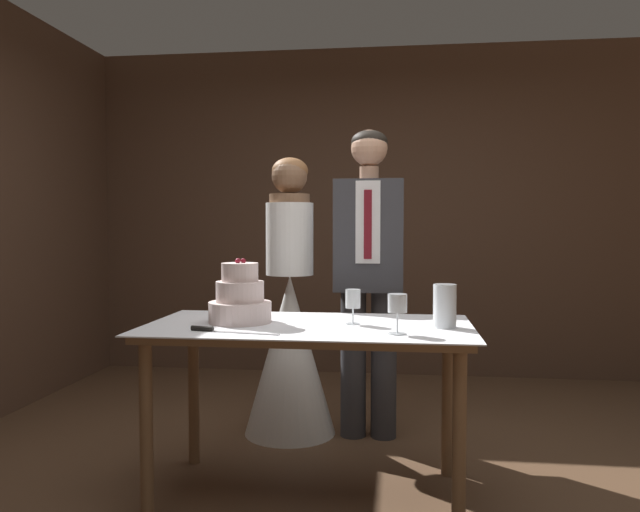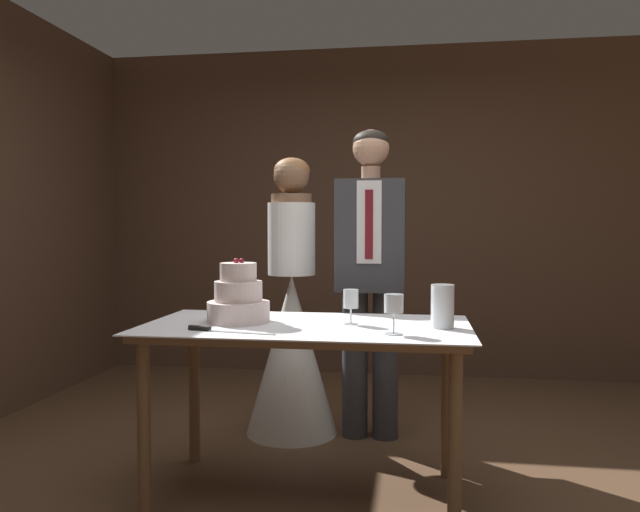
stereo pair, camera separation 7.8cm
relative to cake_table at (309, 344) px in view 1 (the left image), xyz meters
The scene contains 10 objects.
ground_plane 0.72m from the cake_table, 27.25° to the right, with size 40.00×40.00×0.00m, color brown.
wall_back 2.55m from the cake_table, 86.83° to the left, with size 4.78×0.12×2.71m, color #513828.
cake_table is the anchor object (origin of this frame).
tiered_cake 0.38m from the cake_table, behind, with size 0.29×0.29×0.30m.
cake_knife 0.44m from the cake_table, 145.25° to the right, with size 0.40×0.09×0.02m.
wine_glass_near 0.50m from the cake_table, 26.99° to the right, with size 0.08×0.08×0.17m.
wine_glass_middle 0.28m from the cake_table, ahead, with size 0.07×0.07×0.16m.
hurricane_candle 0.64m from the cake_table, ahead, with size 0.10×0.10×0.19m.
bride 0.87m from the cake_table, 105.67° to the left, with size 0.54×0.54×1.64m.
groom 0.92m from the cake_table, 74.33° to the left, with size 0.40×0.25×1.79m.
Camera 1 is at (0.27, -2.72, 1.24)m, focal length 35.00 mm.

